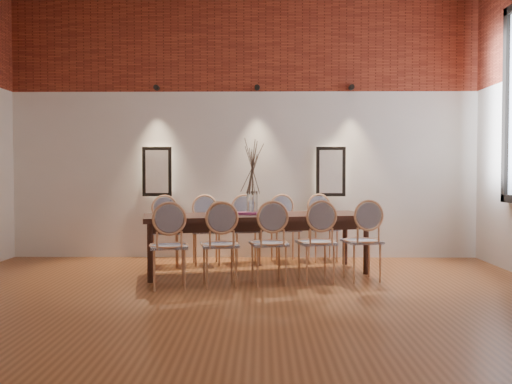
{
  "coord_description": "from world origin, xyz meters",
  "views": [
    {
      "loc": [
        0.28,
        -4.67,
        1.28
      ],
      "look_at": [
        0.2,
        1.84,
        1.05
      ],
      "focal_mm": 38.0,
      "sensor_mm": 36.0,
      "label": 1
    }
  ],
  "objects_px": {
    "chair_near_b": "(220,245)",
    "book": "(245,213)",
    "chair_near_e": "(362,241)",
    "chair_far_a": "(165,232)",
    "chair_near_d": "(316,242)",
    "chair_far_e": "(323,229)",
    "chair_far_c": "(246,230)",
    "chair_far_d": "(285,229)",
    "chair_far_b": "(206,231)",
    "vase": "(252,203)",
    "chair_near_c": "(269,243)",
    "chair_near_a": "(169,246)",
    "dining_table": "(256,243)",
    "bowl": "(219,208)"
  },
  "relations": [
    {
      "from": "chair_near_b",
      "to": "book",
      "type": "distance_m",
      "value": 0.91
    },
    {
      "from": "chair_near_e",
      "to": "chair_far_a",
      "type": "height_order",
      "value": "same"
    },
    {
      "from": "chair_near_d",
      "to": "book",
      "type": "xyz_separation_m",
      "value": [
        -0.85,
        0.59,
        0.3
      ]
    },
    {
      "from": "chair_far_e",
      "to": "book",
      "type": "bearing_deg",
      "value": 29.33
    },
    {
      "from": "chair_near_b",
      "to": "chair_near_d",
      "type": "height_order",
      "value": "same"
    },
    {
      "from": "chair_far_c",
      "to": "chair_far_d",
      "type": "height_order",
      "value": "same"
    },
    {
      "from": "chair_near_b",
      "to": "chair_far_e",
      "type": "bearing_deg",
      "value": 40.85
    },
    {
      "from": "chair_near_b",
      "to": "chair_far_d",
      "type": "height_order",
      "value": "same"
    },
    {
      "from": "chair_near_e",
      "to": "chair_far_b",
      "type": "distance_m",
      "value": 2.25
    },
    {
      "from": "chair_far_a",
      "to": "chair_far_d",
      "type": "bearing_deg",
      "value": 180.0
    },
    {
      "from": "chair_near_b",
      "to": "chair_far_b",
      "type": "bearing_deg",
      "value": 90.0
    },
    {
      "from": "vase",
      "to": "book",
      "type": "bearing_deg",
      "value": -179.05
    },
    {
      "from": "chair_near_c",
      "to": "chair_far_c",
      "type": "xyz_separation_m",
      "value": [
        -0.3,
        1.44,
        0.0
      ]
    },
    {
      "from": "chair_far_c",
      "to": "chair_near_a",
      "type": "bearing_deg",
      "value": 52.37
    },
    {
      "from": "dining_table",
      "to": "chair_near_e",
      "type": "height_order",
      "value": "chair_near_e"
    },
    {
      "from": "chair_far_c",
      "to": "vase",
      "type": "bearing_deg",
      "value": 85.69
    },
    {
      "from": "bowl",
      "to": "chair_far_c",
      "type": "bearing_deg",
      "value": 70.28
    },
    {
      "from": "chair_near_c",
      "to": "chair_far_b",
      "type": "relative_size",
      "value": 1.0
    },
    {
      "from": "chair_far_c",
      "to": "book",
      "type": "relative_size",
      "value": 3.62
    },
    {
      "from": "chair_near_c",
      "to": "chair_far_e",
      "type": "height_order",
      "value": "same"
    },
    {
      "from": "dining_table",
      "to": "chair_near_a",
      "type": "relative_size",
      "value": 3.02
    },
    {
      "from": "chair_far_c",
      "to": "chair_far_b",
      "type": "bearing_deg",
      "value": -0.0
    },
    {
      "from": "chair_near_a",
      "to": "chair_far_a",
      "type": "bearing_deg",
      "value": 90.0
    },
    {
      "from": "chair_near_a",
      "to": "chair_far_d",
      "type": "xyz_separation_m",
      "value": [
        1.37,
        1.79,
        0.0
      ]
    },
    {
      "from": "dining_table",
      "to": "chair_near_d",
      "type": "distance_m",
      "value": 0.93
    },
    {
      "from": "dining_table",
      "to": "chair_near_e",
      "type": "bearing_deg",
      "value": -32.96
    },
    {
      "from": "chair_far_e",
      "to": "chair_near_b",
      "type": "bearing_deg",
      "value": 40.85
    },
    {
      "from": "bowl",
      "to": "chair_near_c",
      "type": "bearing_deg",
      "value": -43.09
    },
    {
      "from": "chair_near_c",
      "to": "bowl",
      "type": "xyz_separation_m",
      "value": [
        -0.61,
        0.57,
        0.37
      ]
    },
    {
      "from": "chair_near_b",
      "to": "bowl",
      "type": "xyz_separation_m",
      "value": [
        -0.06,
        0.69,
        0.37
      ]
    },
    {
      "from": "chair_near_d",
      "to": "chair_far_a",
      "type": "bearing_deg",
      "value": 139.15
    },
    {
      "from": "chair_far_d",
      "to": "chair_far_e",
      "type": "xyz_separation_m",
      "value": [
        0.56,
        0.12,
        0.0
      ]
    },
    {
      "from": "chair_near_a",
      "to": "chair_far_b",
      "type": "height_order",
      "value": "same"
    },
    {
      "from": "chair_near_b",
      "to": "chair_far_e",
      "type": "distance_m",
      "value": 2.25
    },
    {
      "from": "chair_far_c",
      "to": "bowl",
      "type": "bearing_deg",
      "value": 58.47
    },
    {
      "from": "chair_far_b",
      "to": "vase",
      "type": "xyz_separation_m",
      "value": [
        0.65,
        -0.62,
        0.43
      ]
    },
    {
      "from": "vase",
      "to": "dining_table",
      "type": "bearing_deg",
      "value": 11.81
    },
    {
      "from": "chair_near_a",
      "to": "book",
      "type": "bearing_deg",
      "value": 37.25
    },
    {
      "from": "chair_near_e",
      "to": "bowl",
      "type": "relative_size",
      "value": 3.92
    },
    {
      "from": "chair_far_b",
      "to": "chair_far_c",
      "type": "distance_m",
      "value": 0.57
    },
    {
      "from": "dining_table",
      "to": "chair_near_d",
      "type": "height_order",
      "value": "chair_near_d"
    },
    {
      "from": "chair_near_a",
      "to": "chair_near_c",
      "type": "height_order",
      "value": "same"
    },
    {
      "from": "chair_far_d",
      "to": "chair_far_e",
      "type": "height_order",
      "value": "same"
    },
    {
      "from": "chair_far_d",
      "to": "chair_far_c",
      "type": "bearing_deg",
      "value": -0.0
    },
    {
      "from": "dining_table",
      "to": "chair_far_e",
      "type": "bearing_deg",
      "value": 32.96
    },
    {
      "from": "chair_far_d",
      "to": "chair_near_b",
      "type": "bearing_deg",
      "value": 52.37
    },
    {
      "from": "chair_far_d",
      "to": "chair_far_e",
      "type": "distance_m",
      "value": 0.57
    },
    {
      "from": "chair_far_e",
      "to": "vase",
      "type": "bearing_deg",
      "value": 31.73
    },
    {
      "from": "chair_far_a",
      "to": "chair_far_e",
      "type": "distance_m",
      "value": 2.27
    },
    {
      "from": "dining_table",
      "to": "chair_far_d",
      "type": "xyz_separation_m",
      "value": [
        0.4,
        0.84,
        0.09
      ]
    }
  ]
}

